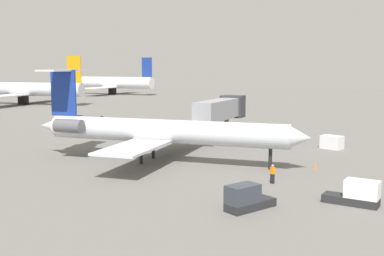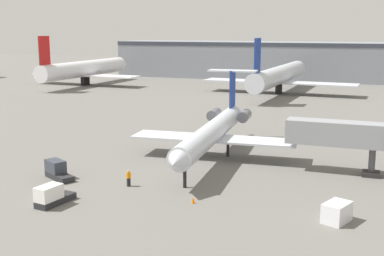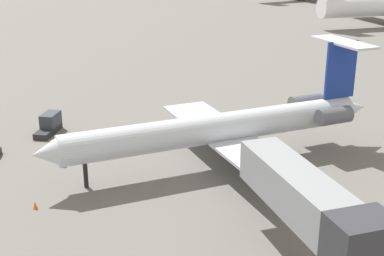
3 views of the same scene
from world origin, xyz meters
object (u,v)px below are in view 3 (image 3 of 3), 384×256
object	(u,v)px
ground_crew_marshaller	(59,154)
traffic_cone_near	(35,205)
jet_bridge	(314,208)
baggage_tug_trailing	(50,124)
regional_jet	(229,125)

from	to	relation	value
ground_crew_marshaller	traffic_cone_near	distance (m)	8.21
jet_bridge	traffic_cone_near	xyz separation A→B (m)	(-13.54, -14.54, -4.06)
jet_bridge	baggage_tug_trailing	world-z (taller)	jet_bridge
baggage_tug_trailing	traffic_cone_near	size ratio (longest dim) A/B	7.59
jet_bridge	ground_crew_marshaller	world-z (taller)	jet_bridge
regional_jet	ground_crew_marshaller	xyz separation A→B (m)	(-4.68, -13.89, -2.59)
jet_bridge	ground_crew_marshaller	distance (m)	24.69
ground_crew_marshaller	baggage_tug_trailing	world-z (taller)	baggage_tug_trailing
ground_crew_marshaller	traffic_cone_near	world-z (taller)	ground_crew_marshaller
ground_crew_marshaller	traffic_cone_near	size ratio (longest dim) A/B	3.07
traffic_cone_near	ground_crew_marshaller	bearing A→B (deg)	161.68
jet_bridge	ground_crew_marshaller	bearing A→B (deg)	-150.68
ground_crew_marshaller	regional_jet	bearing A→B (deg)	71.37
jet_bridge	traffic_cone_near	distance (m)	20.28
regional_jet	jet_bridge	xyz separation A→B (m)	(16.63, -1.92, 0.89)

